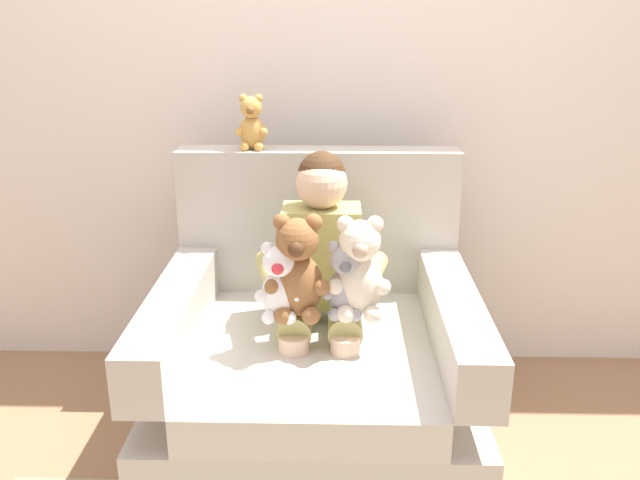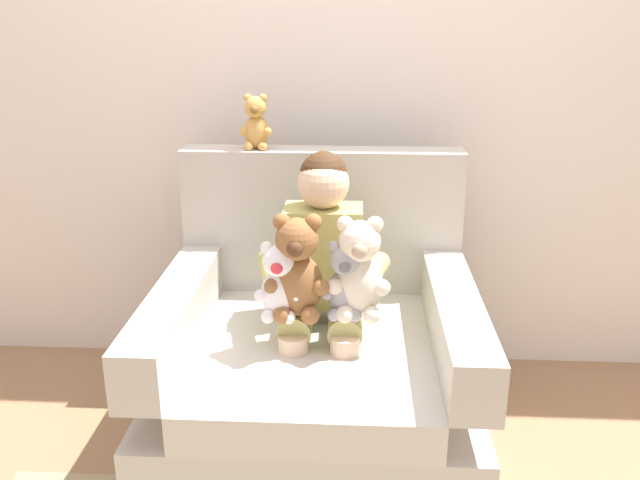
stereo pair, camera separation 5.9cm
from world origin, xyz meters
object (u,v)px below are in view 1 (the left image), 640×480
armchair (315,364)px  plush_cream (359,270)px  seated_child (321,266)px  plush_brown (298,270)px  plush_white (279,284)px  plush_honey_on_backrest (252,124)px  plush_grey (345,282)px

armchair → plush_cream: bearing=-40.2°
plush_cream → seated_child: bearing=109.0°
plush_brown → plush_white: plush_brown is taller
plush_cream → plush_honey_on_backrest: size_ratio=1.64×
plush_brown → plush_cream: plush_brown is taller
plush_cream → armchair: bearing=121.0°
seated_child → plush_cream: seated_child is taller
seated_child → plush_brown: seated_child is taller
armchair → plush_brown: armchair is taller
seated_child → plush_grey: size_ratio=3.34×
plush_cream → plush_honey_on_backrest: 0.71m
seated_child → plush_white: (-0.12, -0.18, 0.01)m
plush_white → plush_grey: bearing=11.6°
plush_cream → plush_white: bearing=167.8°
plush_grey → seated_child: bearing=119.7°
plush_grey → plush_white: bearing=-169.5°
seated_child → plush_honey_on_backrest: (-0.25, 0.33, 0.41)m
seated_child → plush_cream: (0.12, -0.16, 0.05)m
plush_brown → plush_grey: bearing=-7.2°
armchair → plush_grey: bearing=-51.7°
plush_brown → plush_honey_on_backrest: bearing=99.5°
plush_white → plush_brown: bearing=19.2°
armchair → plush_grey: size_ratio=4.16×
seated_child → plush_white: size_ratio=3.30×
seated_child → armchair: bearing=-117.4°
armchair → plush_grey: (0.10, -0.12, 0.36)m
armchair → seated_child: size_ratio=1.25×
plush_white → plush_honey_on_backrest: plush_honey_on_backrest is taller
armchair → plush_honey_on_backrest: size_ratio=5.17×
plush_brown → plush_grey: plush_brown is taller
armchair → plush_white: bearing=-125.8°
plush_brown → plush_grey: 0.15m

